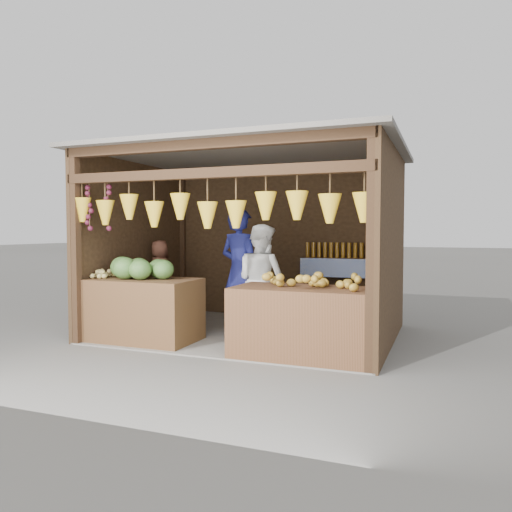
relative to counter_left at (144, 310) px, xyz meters
The scene contains 12 objects.
ground 1.60m from the counter_left, 40.03° to the left, with size 80.00×80.00×0.00m, color #514F49.
stall_structure 1.93m from the counter_left, 39.60° to the left, with size 4.30×3.30×2.66m.
back_shelf 3.22m from the counter_left, 45.58° to the left, with size 1.25×0.32×1.32m.
counter_left is the anchor object (origin of this frame).
counter_right 2.32m from the counter_left, ahead, with size 1.76×0.85×0.85m, color #482D18.
stool 1.34m from the counter_left, 112.57° to the left, with size 0.34×0.34×0.32m, color black.
man_standing 1.47m from the counter_left, 41.57° to the left, with size 0.67×0.44×1.85m, color #14174E.
woman_standing 1.68m from the counter_left, 31.32° to the left, with size 0.78×0.61×1.61m, color white.
vendor_seated 1.37m from the counter_left, 112.57° to the left, with size 0.51×0.33×1.05m, color brown.
melon_pile 0.59m from the counter_left, 169.64° to the left, with size 1.00×0.50×0.32m, color #144913, non-canonical shape.
tanfruit_pile 0.80m from the counter_left, behind, with size 0.34×0.40×0.13m, color tan, non-canonical shape.
mango_pile 2.44m from the counter_left, ahead, with size 1.40×0.64×0.22m, color #C45D1A, non-canonical shape.
Camera 1 is at (2.68, -6.76, 1.53)m, focal length 35.00 mm.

